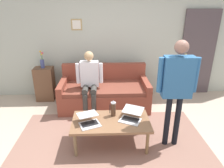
# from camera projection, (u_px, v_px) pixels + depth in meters

# --- Properties ---
(ground_plane) EXTENTS (7.68, 7.68, 0.00)m
(ground_plane) POSITION_uv_depth(u_px,v_px,m) (116.00, 148.00, 3.26)
(ground_plane) COLOR #BBA994
(area_rug) EXTENTS (3.19, 2.19, 0.01)m
(area_rug) POSITION_uv_depth(u_px,v_px,m) (111.00, 147.00, 3.27)
(area_rug) COLOR #8D6557
(area_rug) RESTS_ON ground_plane
(back_wall) EXTENTS (7.04, 0.11, 2.70)m
(back_wall) POSITION_uv_depth(u_px,v_px,m) (111.00, 40.00, 4.79)
(back_wall) COLOR #AFB7AA
(back_wall) RESTS_ON ground_plane
(interior_door) EXTENTS (0.82, 0.09, 2.05)m
(interior_door) POSITION_uv_depth(u_px,v_px,m) (198.00, 54.00, 4.92)
(interior_door) COLOR #4C4146
(interior_door) RESTS_ON ground_plane
(couch) EXTENTS (1.91, 0.94, 0.88)m
(couch) POSITION_uv_depth(u_px,v_px,m) (104.00, 93.00, 4.53)
(couch) COLOR brown
(couch) RESTS_ON ground_plane
(coffee_table) EXTENTS (1.23, 0.67, 0.45)m
(coffee_table) POSITION_uv_depth(u_px,v_px,m) (111.00, 123.00, 3.21)
(coffee_table) COLOR brown
(coffee_table) RESTS_ON ground_plane
(laptop_left) EXTENTS (0.45, 0.47, 0.15)m
(laptop_left) POSITION_uv_depth(u_px,v_px,m) (131.00, 117.00, 3.22)
(laptop_left) COLOR silver
(laptop_left) RESTS_ON coffee_table
(laptop_center) EXTENTS (0.41, 0.43, 0.14)m
(laptop_center) POSITION_uv_depth(u_px,v_px,m) (89.00, 121.00, 3.10)
(laptop_center) COLOR silver
(laptop_center) RESTS_ON coffee_table
(french_press) EXTENTS (0.10, 0.08, 0.27)m
(french_press) POSITION_uv_depth(u_px,v_px,m) (113.00, 109.00, 3.30)
(french_press) COLOR #4C3323
(french_press) RESTS_ON coffee_table
(side_shelf) EXTENTS (0.42, 0.32, 0.79)m
(side_shelf) POSITION_uv_depth(u_px,v_px,m) (45.00, 84.00, 4.77)
(side_shelf) COLOR brown
(side_shelf) RESTS_ON ground_plane
(flower_vase) EXTENTS (0.10, 0.09, 0.41)m
(flower_vase) POSITION_uv_depth(u_px,v_px,m) (42.00, 62.00, 4.57)
(flower_vase) COLOR #3F4A83
(flower_vase) RESTS_ON side_shelf
(person_standing) EXTENTS (0.60, 0.21, 1.71)m
(person_standing) POSITION_uv_depth(u_px,v_px,m) (177.00, 82.00, 2.96)
(person_standing) COLOR black
(person_standing) RESTS_ON ground_plane
(person_seated) EXTENTS (0.55, 0.51, 1.28)m
(person_seated) POSITION_uv_depth(u_px,v_px,m) (90.00, 79.00, 4.15)
(person_seated) COLOR #3B3A37
(person_seated) RESTS_ON ground_plane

